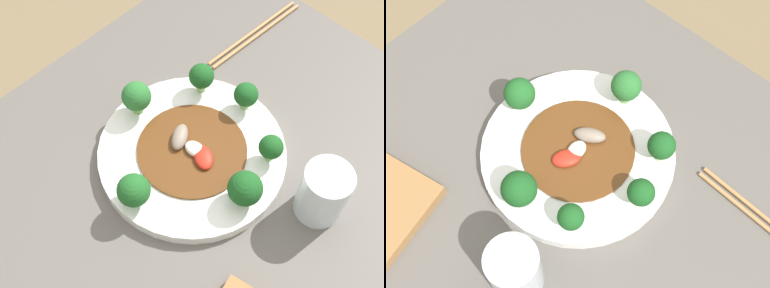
# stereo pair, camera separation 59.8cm
# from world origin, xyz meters

# --- Properties ---
(ground_plane) EXTENTS (8.00, 8.00, 0.00)m
(ground_plane) POSITION_xyz_m (0.00, 0.00, 0.00)
(ground_plane) COLOR #7F6B4C
(table) EXTENTS (0.84, 0.76, 0.72)m
(table) POSITION_xyz_m (0.00, 0.00, 0.36)
(table) COLOR #5B5651
(table) RESTS_ON ground_plane
(plate) EXTENTS (0.31, 0.31, 0.02)m
(plate) POSITION_xyz_m (-0.01, 0.05, 0.73)
(plate) COLOR white
(plate) RESTS_ON table
(broccoli_west) EXTENTS (0.05, 0.05, 0.06)m
(broccoli_west) POSITION_xyz_m (-0.13, 0.05, 0.77)
(broccoli_west) COLOR #89B76B
(broccoli_west) RESTS_ON plate
(broccoli_south) EXTENTS (0.06, 0.06, 0.06)m
(broccoli_south) POSITION_xyz_m (-0.01, -0.07, 0.77)
(broccoli_south) COLOR #70A356
(broccoli_south) RESTS_ON plate
(broccoli_northeast) EXTENTS (0.04, 0.04, 0.06)m
(broccoli_northeast) POSITION_xyz_m (0.10, 0.12, 0.77)
(broccoli_northeast) COLOR #89B76B
(broccoli_northeast) RESTS_ON plate
(broccoli_southeast) EXTENTS (0.04, 0.04, 0.05)m
(broccoli_southeast) POSITION_xyz_m (0.07, -0.05, 0.77)
(broccoli_southeast) COLOR #89B76B
(broccoli_southeast) RESTS_ON plate
(broccoli_east) EXTENTS (0.04, 0.04, 0.06)m
(broccoli_east) POSITION_xyz_m (0.12, 0.04, 0.77)
(broccoli_east) COLOR #89B76B
(broccoli_east) RESTS_ON plate
(broccoli_north) EXTENTS (0.05, 0.05, 0.07)m
(broccoli_north) POSITION_xyz_m (-0.01, 0.17, 0.78)
(broccoli_north) COLOR #70A356
(broccoli_north) RESTS_ON plate
(stirfry_center) EXTENTS (0.18, 0.18, 0.02)m
(stirfry_center) POSITION_xyz_m (-0.01, 0.05, 0.74)
(stirfry_center) COLOR #5B3314
(stirfry_center) RESTS_ON plate
(drinking_glass) EXTENTS (0.07, 0.07, 0.10)m
(drinking_glass) POSITION_xyz_m (0.06, -0.16, 0.77)
(drinking_glass) COLOR silver
(drinking_glass) RESTS_ON table
(chopsticks) EXTENTS (0.24, 0.03, 0.01)m
(chopsticks) POSITION_xyz_m (0.28, 0.15, 0.72)
(chopsticks) COLOR #AD7F4C
(chopsticks) RESTS_ON table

